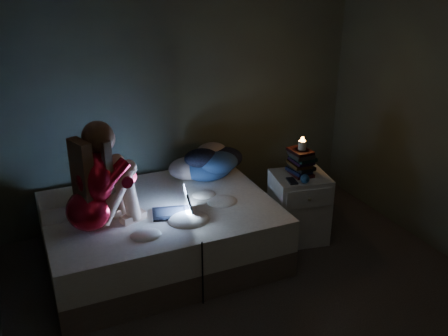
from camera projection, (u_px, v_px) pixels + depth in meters
floor at (273, 321)px, 3.62m from camera, size 3.60×3.80×0.02m
wall_back at (180, 86)px, 4.72m from camera, size 3.60×0.02×2.60m
bed at (161, 233)px, 4.26m from camera, size 1.86×1.39×0.51m
pillow at (69, 205)px, 4.04m from camera, size 0.46×0.33×0.13m
woman at (86, 180)px, 3.62m from camera, size 0.61×0.49×0.84m
laptop at (172, 202)px, 3.98m from camera, size 0.37×0.30×0.23m
clothes_pile at (207, 161)px, 4.66m from camera, size 0.58×0.49×0.31m
nightstand at (299, 207)px, 4.56m from camera, size 0.54×0.50×0.63m
book_stack at (301, 162)px, 4.40m from camera, size 0.19×0.25×0.25m
candle at (302, 144)px, 4.33m from camera, size 0.07×0.07×0.08m
phone at (295, 182)px, 4.30m from camera, size 0.08×0.14×0.01m
blue_orb at (308, 179)px, 4.28m from camera, size 0.08×0.08×0.08m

